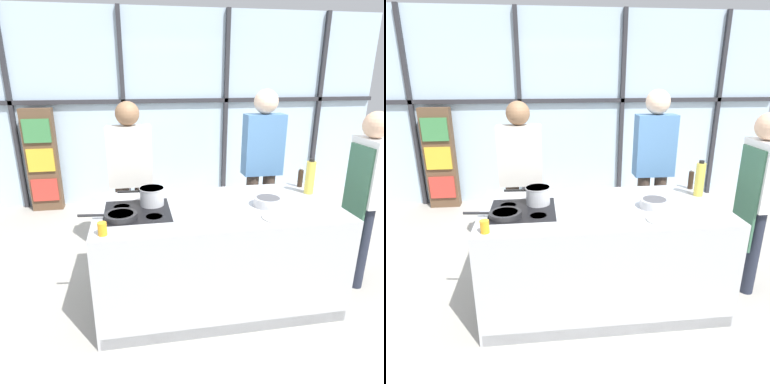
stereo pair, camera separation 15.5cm
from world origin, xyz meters
TOP-DOWN VIEW (x-y plane):
  - ground_plane at (0.00, 0.00)m, footprint 18.00×18.00m
  - back_window_wall at (0.00, 2.70)m, footprint 6.40×0.10m
  - bookshelf at (-1.96, 2.52)m, footprint 0.43×0.19m
  - demo_island at (-0.00, -0.00)m, footprint 1.99×0.98m
  - chef at (1.36, 0.03)m, footprint 0.23×0.37m
  - spectator_far_left at (-0.70, 0.85)m, footprint 0.44×0.24m
  - spectator_center_left at (0.70, 0.85)m, footprint 0.42×0.25m
  - frying_pan at (-0.79, -0.12)m, footprint 0.44×0.25m
  - saucepan at (-0.53, 0.12)m, footprint 0.38×0.21m
  - white_plate at (0.40, -0.32)m, footprint 0.26×0.26m
  - mixing_bowl at (0.41, -0.06)m, footprint 0.23×0.23m
  - oil_bottle at (0.89, 0.17)m, footprint 0.08×0.08m
  - pepper_grinder at (0.90, 0.36)m, footprint 0.05×0.05m
  - juice_glass_near at (-0.89, -0.39)m, footprint 0.06×0.06m

SIDE VIEW (x-z plane):
  - ground_plane at x=0.00m, z-range 0.00..0.00m
  - demo_island at x=0.00m, z-range 0.00..0.89m
  - bookshelf at x=-1.96m, z-range 0.00..1.48m
  - white_plate at x=0.40m, z-range 0.89..0.90m
  - frying_pan at x=-0.79m, z-range 0.89..0.93m
  - mixing_bowl at x=0.41m, z-range 0.89..0.97m
  - juice_glass_near at x=-0.89m, z-range 0.89..0.98m
  - chef at x=1.36m, z-range 0.13..1.77m
  - spectator_far_left at x=-0.70m, z-range 0.11..1.79m
  - saucepan at x=-0.53m, z-range 0.90..1.04m
  - pepper_grinder at x=0.90m, z-range 0.88..1.08m
  - spectator_center_left at x=0.70m, z-range 0.14..1.92m
  - oil_bottle at x=0.89m, z-range 0.88..1.20m
  - back_window_wall at x=0.00m, z-range 0.00..2.80m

